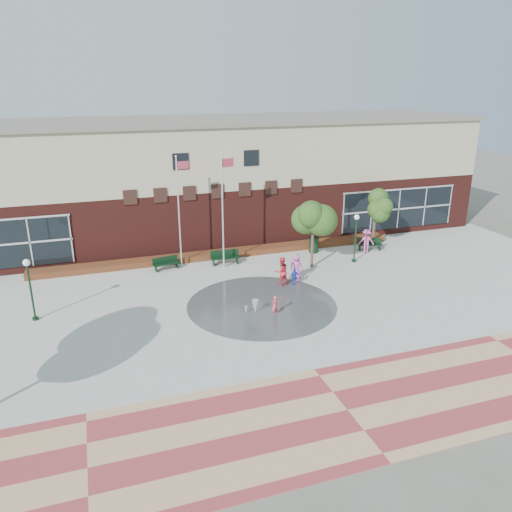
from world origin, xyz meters
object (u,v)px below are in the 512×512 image
object	(u,v)px
flagpole_right	(223,205)
child_splash	(275,305)
trash_can	(314,245)
bench_left	(166,266)
flagpole_left	(179,207)

from	to	relation	value
flagpole_right	child_splash	xyz separation A→B (m)	(0.67, -7.82, -3.77)
trash_can	flagpole_right	bearing A→B (deg)	-172.66
trash_can	child_splash	size ratio (longest dim) A/B	1.07
bench_left	flagpole_left	bearing A→B (deg)	3.96
flagpole_left	trash_can	size ratio (longest dim) A/B	6.36
flagpole_right	bench_left	xyz separation A→B (m)	(-3.79, 0.80, -4.03)
trash_can	child_splash	distance (m)	10.78
flagpole_left	child_splash	xyz separation A→B (m)	(3.34, -8.91, -3.63)
child_splash	flagpole_left	bearing A→B (deg)	-92.69
flagpole_right	child_splash	distance (m)	8.71
flagpole_left	flagpole_right	world-z (taller)	flagpole_right
flagpole_right	trash_can	bearing A→B (deg)	-6.78
flagpole_left	bench_left	size ratio (longest dim) A/B	4.13
flagpole_right	bench_left	bearing A→B (deg)	154.01
trash_can	child_splash	world-z (taller)	trash_can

